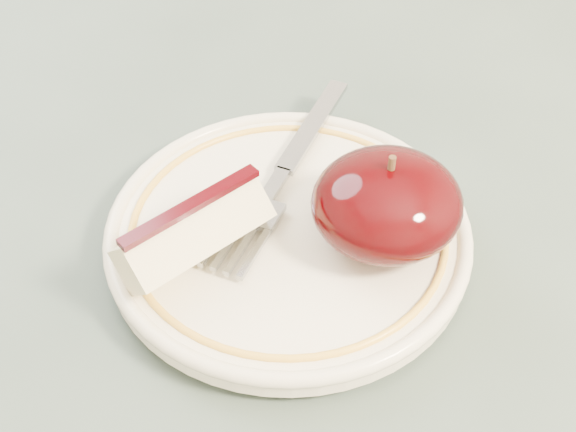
{
  "coord_description": "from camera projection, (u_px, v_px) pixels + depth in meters",
  "views": [
    {
      "loc": [
        -0.03,
        -0.32,
        1.1
      ],
      "look_at": [
        0.02,
        -0.01,
        0.78
      ],
      "focal_mm": 50.0,
      "sensor_mm": 36.0,
      "label": 1
    }
  ],
  "objects": [
    {
      "name": "table",
      "position": [
        258.0,
        329.0,
        0.54
      ],
      "size": [
        0.9,
        0.9,
        0.75
      ],
      "color": "brown",
      "rests_on": "ground"
    },
    {
      "name": "plate",
      "position": [
        288.0,
        233.0,
        0.46
      ],
      "size": [
        0.21,
        0.21,
        0.02
      ],
      "color": "beige",
      "rests_on": "table"
    },
    {
      "name": "apple_half",
      "position": [
        387.0,
        204.0,
        0.43
      ],
      "size": [
        0.08,
        0.08,
        0.06
      ],
      "color": "black",
      "rests_on": "plate"
    },
    {
      "name": "apple_wedge",
      "position": [
        194.0,
        232.0,
        0.43
      ],
      "size": [
        0.09,
        0.08,
        0.04
      ],
      "rotation": [
        0.0,
        0.0,
        0.56
      ],
      "color": "beige",
      "rests_on": "plate"
    },
    {
      "name": "fork",
      "position": [
        283.0,
        172.0,
        0.48
      ],
      "size": [
        0.11,
        0.16,
        0.0
      ],
      "rotation": [
        0.0,
        0.0,
        1.02
      ],
      "color": "gray",
      "rests_on": "plate"
    }
  ]
}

